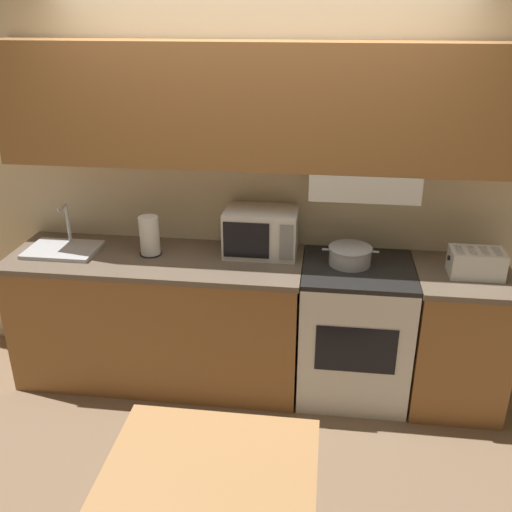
{
  "coord_description": "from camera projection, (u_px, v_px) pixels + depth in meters",
  "views": [
    {
      "loc": [
        0.44,
        -3.56,
        2.38
      ],
      "look_at": [
        0.05,
        -0.57,
        1.05
      ],
      "focal_mm": 40.0,
      "sensor_mm": 36.0,
      "label": 1
    }
  ],
  "objects": [
    {
      "name": "microwave",
      "position": [
        261.0,
        232.0,
        3.65
      ],
      "size": [
        0.46,
        0.32,
        0.3
      ],
      "color": "silver",
      "rests_on": "lower_counter_main"
    },
    {
      "name": "dining_table",
      "position": [
        209.0,
        500.0,
        2.2
      ],
      "size": [
        0.82,
        0.71,
        0.76
      ],
      "color": "#B27F4C",
      "rests_on": "ground_plane"
    },
    {
      "name": "sink_basin",
      "position": [
        63.0,
        248.0,
        3.73
      ],
      "size": [
        0.46,
        0.33,
        0.29
      ],
      "color": "#B7BABF",
      "rests_on": "lower_counter_main"
    },
    {
      "name": "paper_towel_roll",
      "position": [
        150.0,
        236.0,
        3.64
      ],
      "size": [
        0.15,
        0.15,
        0.26
      ],
      "color": "black",
      "rests_on": "lower_counter_main"
    },
    {
      "name": "wall_back",
      "position": [
        261.0,
        150.0,
        3.55
      ],
      "size": [
        5.55,
        0.38,
        2.55
      ],
      "color": "beige",
      "rests_on": "ground_plane"
    },
    {
      "name": "lower_counter_right_stub",
      "position": [
        455.0,
        337.0,
        3.62
      ],
      "size": [
        0.58,
        0.66,
        0.9
      ],
      "color": "#936033",
      "rests_on": "ground_plane"
    },
    {
      "name": "cooking_pot",
      "position": [
        350.0,
        255.0,
        3.53
      ],
      "size": [
        0.35,
        0.27,
        0.12
      ],
      "color": "#B7BABF",
      "rests_on": "stove_range"
    },
    {
      "name": "ground_plane",
      "position": [
        259.0,
        354.0,
        4.24
      ],
      "size": [
        16.0,
        16.0,
        0.0
      ],
      "primitive_type": "plane",
      "color": "#7F664C"
    },
    {
      "name": "lower_counter_main",
      "position": [
        160.0,
        317.0,
        3.84
      ],
      "size": [
        1.89,
        0.66,
        0.9
      ],
      "color": "#936033",
      "rests_on": "ground_plane"
    },
    {
      "name": "toaster",
      "position": [
        476.0,
        263.0,
        3.37
      ],
      "size": [
        0.32,
        0.2,
        0.16
      ],
      "color": "silver",
      "rests_on": "lower_counter_right_stub"
    },
    {
      "name": "stove_range",
      "position": [
        354.0,
        330.0,
        3.69
      ],
      "size": [
        0.69,
        0.64,
        0.9
      ],
      "color": "silver",
      "rests_on": "ground_plane"
    }
  ]
}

